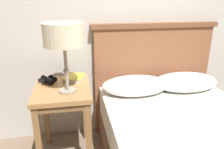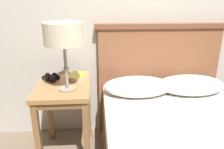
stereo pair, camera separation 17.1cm
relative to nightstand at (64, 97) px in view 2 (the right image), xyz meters
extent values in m
cube|color=beige|center=(0.52, 0.40, 0.74)|extent=(8.00, 0.06, 2.60)
cube|color=#AD7A47|center=(0.00, 0.00, 0.09)|extent=(0.44, 0.54, 0.04)
cube|color=brown|center=(0.00, 0.00, 0.04)|extent=(0.41, 0.51, 0.05)
cube|color=olive|center=(-0.18, -0.23, -0.24)|extent=(0.04, 0.04, 0.63)
cube|color=olive|center=(0.18, -0.23, -0.24)|extent=(0.04, 0.04, 0.63)
cube|color=olive|center=(-0.18, 0.23, -0.24)|extent=(0.04, 0.04, 0.63)
cube|color=olive|center=(0.18, 0.23, -0.24)|extent=(0.04, 0.04, 0.63)
cube|color=white|center=(0.87, -0.02, -0.03)|extent=(1.07, 0.28, 0.01)
cube|color=brown|center=(0.87, 0.33, -0.02)|extent=(1.17, 0.06, 1.07)
cube|color=brown|center=(0.87, 0.33, 0.53)|extent=(1.22, 0.10, 0.04)
ellipsoid|color=white|center=(0.63, 0.09, 0.04)|extent=(0.60, 0.36, 0.15)
ellipsoid|color=white|center=(1.11, 0.09, 0.04)|extent=(0.60, 0.36, 0.15)
cylinder|color=gray|center=(0.05, -0.09, 0.11)|extent=(0.13, 0.13, 0.01)
cylinder|color=gray|center=(0.05, -0.09, 0.29)|extent=(0.02, 0.02, 0.34)
sphere|color=gray|center=(0.05, -0.09, 0.27)|extent=(0.04, 0.04, 0.04)
cylinder|color=beige|center=(0.05, -0.09, 0.54)|extent=(0.28, 0.28, 0.16)
cube|color=silver|center=(0.10, 0.15, 0.12)|extent=(0.19, 0.21, 0.03)
cube|color=gold|center=(0.10, 0.15, 0.14)|extent=(0.20, 0.22, 0.00)
cube|color=gold|center=(0.03, 0.17, 0.12)|extent=(0.06, 0.17, 0.04)
cylinder|color=black|center=(-0.11, 0.10, 0.13)|extent=(0.09, 0.10, 0.04)
cylinder|color=black|center=(-0.07, 0.13, 0.13)|extent=(0.05, 0.03, 0.05)
cylinder|color=black|center=(-0.15, 0.08, 0.13)|extent=(0.04, 0.03, 0.04)
cylinder|color=black|center=(-0.14, 0.16, 0.13)|extent=(0.09, 0.10, 0.04)
cylinder|color=black|center=(-0.10, 0.18, 0.13)|extent=(0.05, 0.03, 0.05)
cylinder|color=black|center=(-0.18, 0.13, 0.13)|extent=(0.04, 0.03, 0.04)
cube|color=black|center=(-0.12, 0.13, 0.13)|extent=(0.07, 0.06, 0.01)
cylinder|color=black|center=(-0.12, 0.13, 0.14)|extent=(0.02, 0.02, 0.02)
camera|label=1|loc=(0.11, -1.64, 0.78)|focal=35.00mm
camera|label=2|loc=(0.28, -1.66, 0.78)|focal=35.00mm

